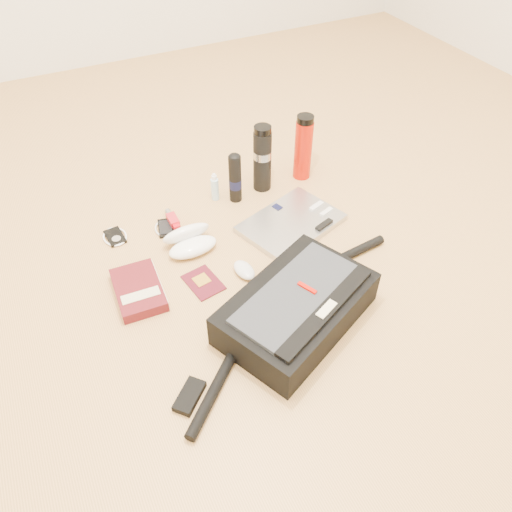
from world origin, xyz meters
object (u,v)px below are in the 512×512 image
at_px(book, 139,290).
at_px(thermos_black, 262,158).
at_px(laptop, 292,223).
at_px(thermos_red, 303,148).
at_px(messenger_bag, 296,309).

bearing_deg(book, thermos_black, 32.38).
xyz_separation_m(laptop, thermos_red, (0.20, 0.27, 0.13)).
height_order(laptop, book, book).
xyz_separation_m(laptop, thermos_black, (0.01, 0.27, 0.13)).
distance_m(messenger_bag, thermos_red, 0.80).
distance_m(book, thermos_red, 0.90).
bearing_deg(thermos_black, book, -150.88).
bearing_deg(thermos_red, laptop, -126.34).
relative_size(messenger_bag, laptop, 2.15).
bearing_deg(messenger_bag, book, 116.76).
bearing_deg(book, laptop, 10.75).
bearing_deg(messenger_bag, thermos_black, 47.43).
height_order(messenger_bag, thermos_black, thermos_black).
bearing_deg(thermos_red, thermos_black, -179.94).
distance_m(laptop, thermos_red, 0.36).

